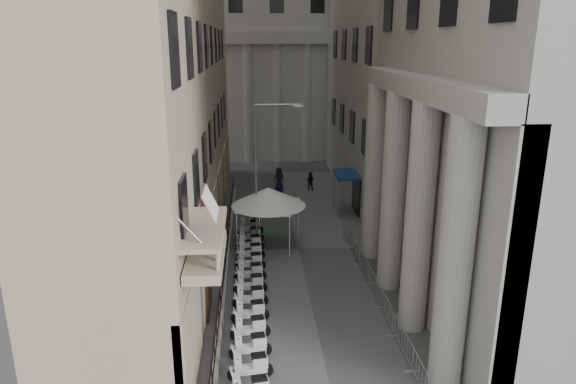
% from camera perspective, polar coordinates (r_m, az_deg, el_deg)
% --- Properties ---
extents(far_building, '(22.00, 10.00, 30.00)m').
position_cam_1_polar(far_building, '(58.05, -1.51, 19.10)').
color(far_building, '#A6A39D').
rests_on(far_building, ground).
extents(iron_fence, '(0.30, 28.00, 1.40)m').
position_cam_1_polar(iron_fence, '(30.53, -6.79, -7.38)').
color(iron_fence, black).
rests_on(iron_fence, ground).
extents(blue_awning, '(1.60, 3.00, 3.00)m').
position_cam_1_polar(blue_awning, '(38.57, 6.36, -2.23)').
color(blue_awning, navy).
rests_on(blue_awning, ground).
extents(scooter_2, '(1.47, 0.75, 1.50)m').
position_cam_1_polar(scooter_2, '(20.69, -4.12, -19.97)').
color(scooter_2, silver).
rests_on(scooter_2, ground).
extents(scooter_3, '(1.47, 0.75, 1.50)m').
position_cam_1_polar(scooter_3, '(21.81, -4.13, -17.83)').
color(scooter_3, silver).
rests_on(scooter_3, ground).
extents(scooter_4, '(1.47, 0.75, 1.50)m').
position_cam_1_polar(scooter_4, '(22.95, -4.14, -15.91)').
color(scooter_4, silver).
rests_on(scooter_4, ground).
extents(scooter_5, '(1.47, 0.75, 1.50)m').
position_cam_1_polar(scooter_5, '(24.12, -4.15, -14.18)').
color(scooter_5, silver).
rests_on(scooter_5, ground).
extents(scooter_6, '(1.47, 0.75, 1.50)m').
position_cam_1_polar(scooter_6, '(25.31, -4.16, -12.60)').
color(scooter_6, silver).
rests_on(scooter_6, ground).
extents(scooter_7, '(1.47, 0.75, 1.50)m').
position_cam_1_polar(scooter_7, '(26.52, -4.16, -11.17)').
color(scooter_7, silver).
rests_on(scooter_7, ground).
extents(scooter_8, '(1.47, 0.75, 1.50)m').
position_cam_1_polar(scooter_8, '(27.74, -4.17, -9.86)').
color(scooter_8, silver).
rests_on(scooter_8, ground).
extents(scooter_9, '(1.47, 0.75, 1.50)m').
position_cam_1_polar(scooter_9, '(28.98, -4.18, -8.66)').
color(scooter_9, silver).
rests_on(scooter_9, ground).
extents(scooter_10, '(1.47, 0.75, 1.50)m').
position_cam_1_polar(scooter_10, '(30.22, -4.18, -7.57)').
color(scooter_10, silver).
rests_on(scooter_10, ground).
extents(scooter_11, '(1.47, 0.75, 1.50)m').
position_cam_1_polar(scooter_11, '(31.48, -4.19, -6.55)').
color(scooter_11, silver).
rests_on(scooter_11, ground).
extents(scooter_12, '(1.47, 0.75, 1.50)m').
position_cam_1_polar(scooter_12, '(32.75, -4.19, -5.62)').
color(scooter_12, silver).
rests_on(scooter_12, ground).
extents(scooter_13, '(1.47, 0.75, 1.50)m').
position_cam_1_polar(scooter_13, '(34.02, -4.19, -4.76)').
color(scooter_13, silver).
rests_on(scooter_13, ground).
extents(barrier_1, '(0.60, 2.40, 1.10)m').
position_cam_1_polar(barrier_1, '(22.48, 12.62, -17.07)').
color(barrier_1, '#9B9EA2').
rests_on(barrier_1, ground).
extents(barrier_2, '(0.60, 2.40, 1.10)m').
position_cam_1_polar(barrier_2, '(24.52, 10.94, -13.92)').
color(barrier_2, '#9B9EA2').
rests_on(barrier_2, ground).
extents(barrier_3, '(0.60, 2.40, 1.10)m').
position_cam_1_polar(barrier_3, '(26.63, 9.55, -11.24)').
color(barrier_3, '#9B9EA2').
rests_on(barrier_3, ground).
extents(barrier_4, '(0.60, 2.40, 1.10)m').
position_cam_1_polar(barrier_4, '(28.81, 8.40, -8.96)').
color(barrier_4, '#9B9EA2').
rests_on(barrier_4, ground).
extents(barrier_5, '(0.60, 2.40, 1.10)m').
position_cam_1_polar(barrier_5, '(31.03, 7.42, -7.01)').
color(barrier_5, '#9B9EA2').
rests_on(barrier_5, ground).
extents(barrier_6, '(0.60, 2.40, 1.10)m').
position_cam_1_polar(barrier_6, '(33.29, 6.58, -5.31)').
color(barrier_6, '#9B9EA2').
rests_on(barrier_6, ground).
extents(security_tent, '(4.57, 4.57, 3.72)m').
position_cam_1_polar(security_tent, '(31.78, -2.84, -0.35)').
color(security_tent, silver).
rests_on(security_tent, ground).
extents(street_lamp, '(2.86, 0.25, 8.78)m').
position_cam_1_polar(street_lamp, '(30.72, -2.93, 3.24)').
color(street_lamp, gray).
rests_on(street_lamp, ground).
extents(info_kiosk, '(0.36, 0.82, 1.68)m').
position_cam_1_polar(info_kiosk, '(34.08, -3.51, -3.19)').
color(info_kiosk, black).
rests_on(info_kiosk, ground).
extents(pedestrian_a, '(0.72, 0.60, 1.70)m').
position_cam_1_polar(pedestrian_a, '(40.30, -0.91, -0.04)').
color(pedestrian_a, black).
rests_on(pedestrian_a, ground).
extents(pedestrian_b, '(0.86, 0.73, 1.54)m').
position_cam_1_polar(pedestrian_b, '(43.97, 2.45, 1.24)').
color(pedestrian_b, black).
rests_on(pedestrian_b, ground).
extents(pedestrian_c, '(1.09, 0.86, 1.95)m').
position_cam_1_polar(pedestrian_c, '(43.78, -1.01, 1.47)').
color(pedestrian_c, black).
rests_on(pedestrian_c, ground).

